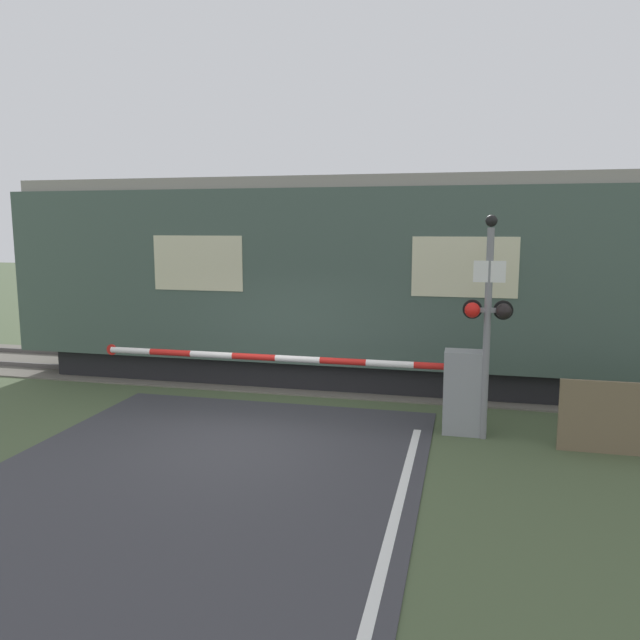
{
  "coord_description": "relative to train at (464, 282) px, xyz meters",
  "views": [
    {
      "loc": [
        3.44,
        -9.0,
        3.36
      ],
      "look_at": [
        0.89,
        1.69,
        1.69
      ],
      "focal_mm": 35.0,
      "sensor_mm": 36.0,
      "label": 1
    }
  ],
  "objects": [
    {
      "name": "crossing_barrier",
      "position": [
        -0.52,
        -3.11,
        -1.45
      ],
      "size": [
        6.74,
        0.44,
        1.37
      ],
      "color": "gray",
      "rests_on": "ground_plane"
    },
    {
      "name": "train",
      "position": [
        0.0,
        0.0,
        0.0
      ],
      "size": [
        19.26,
        2.85,
        4.32
      ],
      "color": "black",
      "rests_on": "ground_plane"
    },
    {
      "name": "track_bed",
      "position": [
        -3.37,
        0.0,
        -2.18
      ],
      "size": [
        36.0,
        3.2,
        0.13
      ],
      "color": "#666056",
      "rests_on": "ground_plane"
    },
    {
      "name": "signal_post",
      "position": [
        0.39,
        -3.32,
        -0.21
      ],
      "size": [
        0.77,
        0.26,
        3.52
      ],
      "color": "gray",
      "rests_on": "ground_plane"
    },
    {
      "name": "ground_plane",
      "position": [
        -3.37,
        -4.21,
        -2.21
      ],
      "size": [
        80.0,
        80.0,
        0.0
      ],
      "primitive_type": "plane",
      "color": "#475638"
    }
  ]
}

